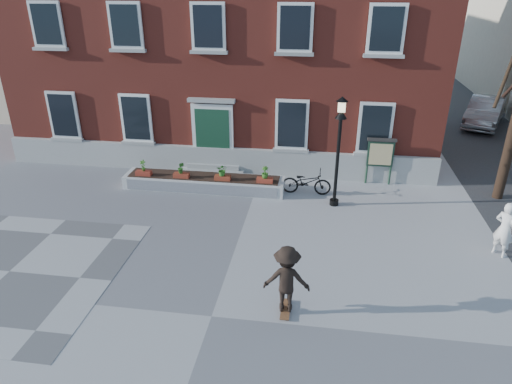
% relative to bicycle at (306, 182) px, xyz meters
% --- Properties ---
extents(ground, '(100.00, 100.00, 0.00)m').
position_rel_bicycle_xyz_m(ground, '(-1.93, -7.31, -0.48)').
color(ground, '#98979A').
rests_on(ground, ground).
extents(checker_patch, '(6.00, 6.00, 0.01)m').
position_rel_bicycle_xyz_m(checker_patch, '(-7.93, -6.31, -0.48)').
color(checker_patch, '#555558').
rests_on(checker_patch, ground).
extents(bicycle, '(1.85, 0.66, 0.97)m').
position_rel_bicycle_xyz_m(bicycle, '(0.00, 0.00, 0.00)').
color(bicycle, black).
rests_on(bicycle, ground).
extents(parked_car, '(3.37, 4.99, 1.56)m').
position_rel_bicycle_xyz_m(parked_car, '(9.30, 10.37, 0.29)').
color(parked_car, '#AAABAE').
rests_on(parked_car, ground).
extents(bystander, '(0.71, 0.73, 1.70)m').
position_rel_bicycle_xyz_m(bystander, '(5.83, -3.41, 0.37)').
color(bystander, white).
rests_on(bystander, ground).
extents(brick_building, '(18.40, 10.85, 12.60)m').
position_rel_bicycle_xyz_m(brick_building, '(-3.93, 6.66, 5.82)').
color(brick_building, '#973629').
rests_on(brick_building, ground).
extents(planter_assembly, '(6.20, 1.12, 1.15)m').
position_rel_bicycle_xyz_m(planter_assembly, '(-3.91, -0.13, -0.18)').
color(planter_assembly, silver).
rests_on(planter_assembly, ground).
extents(lamp_post, '(0.40, 0.40, 3.93)m').
position_rel_bicycle_xyz_m(lamp_post, '(1.05, -0.80, 2.06)').
color(lamp_post, black).
rests_on(lamp_post, ground).
extents(notice_board, '(1.10, 0.16, 1.87)m').
position_rel_bicycle_xyz_m(notice_board, '(2.76, 1.35, 0.78)').
color(notice_board, '#1B3624').
rests_on(notice_board, ground).
extents(skateboarder, '(1.14, 0.78, 1.81)m').
position_rel_bicycle_xyz_m(skateboarder, '(-0.17, -6.85, 0.45)').
color(skateboarder, brown).
rests_on(skateboarder, ground).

